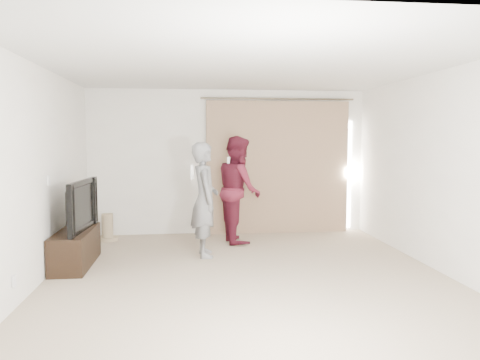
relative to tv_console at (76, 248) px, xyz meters
name	(u,v)px	position (x,y,z in m)	size (l,w,h in m)	color
floor	(248,276)	(2.27, -0.75, -0.24)	(5.50, 5.50, 0.00)	tan
wall_back	(228,162)	(2.27, 2.00, 1.06)	(5.00, 0.04, 2.60)	white
wall_left	(37,175)	(-0.23, -0.75, 1.06)	(0.04, 5.50, 2.60)	white
ceiling	(248,66)	(2.27, -0.75, 2.36)	(5.00, 5.50, 0.01)	silver
curtain	(279,167)	(3.18, 1.93, 0.96)	(2.80, 0.11, 2.46)	tan
tv_console	(76,248)	(0.00, 0.00, 0.00)	(0.44, 1.26, 0.48)	black
tv	(74,205)	(0.00, 0.00, 0.58)	(1.19, 0.16, 0.69)	black
scratching_post	(108,230)	(0.17, 1.57, -0.06)	(0.34, 0.34, 0.46)	tan
person_man	(205,200)	(1.77, 0.33, 0.59)	(0.46, 0.64, 1.67)	slate
person_woman	(239,189)	(2.37, 1.23, 0.64)	(0.76, 0.93, 1.77)	maroon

